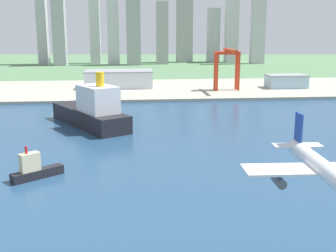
{
  "coord_description": "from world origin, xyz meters",
  "views": [
    {
      "loc": [
        -6.27,
        69.34,
        59.83
      ],
      "look_at": [
        7.45,
        207.51,
        28.3
      ],
      "focal_mm": 46.3,
      "sensor_mm": 36.0,
      "label": 1
    }
  ],
  "objects_px": {
    "airplane_landing": "(324,170)",
    "tugboat_small": "(35,169)",
    "port_crane_red": "(228,60)",
    "warehouse_main": "(119,79)",
    "warehouse_annex": "(286,81)",
    "cargo_ship": "(92,111)"
  },
  "relations": [
    {
      "from": "port_crane_red",
      "to": "warehouse_main",
      "type": "bearing_deg",
      "value": 162.9
    },
    {
      "from": "airplane_landing",
      "to": "warehouse_main",
      "type": "xyz_separation_m",
      "value": [
        -46.07,
        348.57,
        -20.72
      ]
    },
    {
      "from": "airplane_landing",
      "to": "port_crane_red",
      "type": "height_order",
      "value": "port_crane_red"
    },
    {
      "from": "warehouse_annex",
      "to": "cargo_ship",
      "type": "bearing_deg",
      "value": -140.8
    },
    {
      "from": "tugboat_small",
      "to": "warehouse_annex",
      "type": "distance_m",
      "value": 308.11
    },
    {
      "from": "airplane_landing",
      "to": "tugboat_small",
      "type": "height_order",
      "value": "airplane_landing"
    },
    {
      "from": "cargo_ship",
      "to": "tugboat_small",
      "type": "distance_m",
      "value": 95.51
    },
    {
      "from": "cargo_ship",
      "to": "warehouse_annex",
      "type": "relative_size",
      "value": 1.88
    },
    {
      "from": "airplane_landing",
      "to": "cargo_ship",
      "type": "distance_m",
      "value": 195.29
    },
    {
      "from": "airplane_landing",
      "to": "port_crane_red",
      "type": "xyz_separation_m",
      "value": [
        55.21,
        317.42,
        -1.18
      ]
    },
    {
      "from": "tugboat_small",
      "to": "warehouse_annex",
      "type": "bearing_deg",
      "value": 50.87
    },
    {
      "from": "airplane_landing",
      "to": "warehouse_main",
      "type": "relative_size",
      "value": 0.59
    },
    {
      "from": "airplane_landing",
      "to": "warehouse_annex",
      "type": "distance_m",
      "value": 350.45
    },
    {
      "from": "airplane_landing",
      "to": "warehouse_annex",
      "type": "height_order",
      "value": "airplane_landing"
    },
    {
      "from": "tugboat_small",
      "to": "airplane_landing",
      "type": "bearing_deg",
      "value": -49.56
    },
    {
      "from": "tugboat_small",
      "to": "port_crane_red",
      "type": "height_order",
      "value": "port_crane_red"
    },
    {
      "from": "airplane_landing",
      "to": "warehouse_annex",
      "type": "relative_size",
      "value": 1.01
    },
    {
      "from": "airplane_landing",
      "to": "port_crane_red",
      "type": "relative_size",
      "value": 0.87
    },
    {
      "from": "port_crane_red",
      "to": "warehouse_main",
      "type": "xyz_separation_m",
      "value": [
        -101.28,
        31.15,
        -19.54
      ]
    },
    {
      "from": "cargo_ship",
      "to": "port_crane_red",
      "type": "relative_size",
      "value": 1.62
    },
    {
      "from": "tugboat_small",
      "to": "warehouse_main",
      "type": "relative_size",
      "value": 0.3
    },
    {
      "from": "warehouse_main",
      "to": "warehouse_annex",
      "type": "relative_size",
      "value": 1.73
    }
  ]
}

